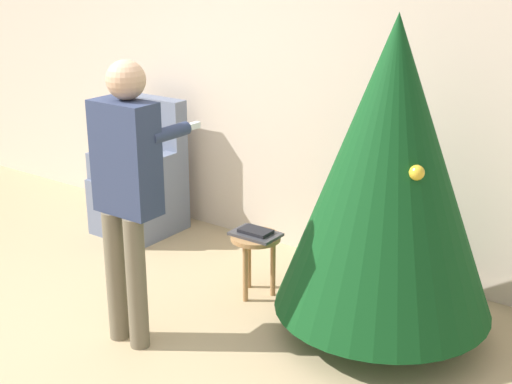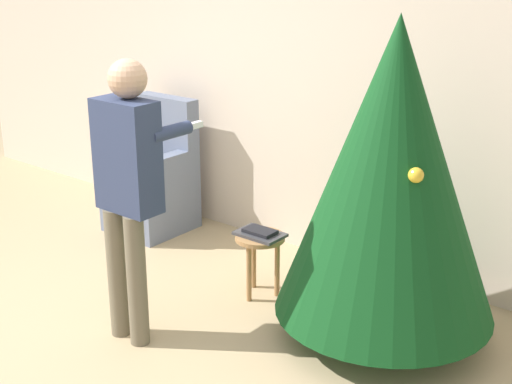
{
  "view_description": "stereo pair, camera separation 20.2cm",
  "coord_description": "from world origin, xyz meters",
  "px_view_note": "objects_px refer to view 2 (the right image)",
  "views": [
    {
      "loc": [
        3.07,
        -2.29,
        2.3
      ],
      "look_at": [
        0.79,
        0.88,
        0.95
      ],
      "focal_mm": 50.0,
      "sensor_mm": 36.0,
      "label": 1
    },
    {
      "loc": [
        3.23,
        -2.17,
        2.3
      ],
      "look_at": [
        0.79,
        0.88,
        0.95
      ],
      "focal_mm": 50.0,
      "sensor_mm": 36.0,
      "label": 2
    }
  ],
  "objects_px": {
    "christmas_tree": "(391,171)",
    "person_standing": "(128,178)",
    "side_stool": "(260,247)",
    "armchair": "(154,183)"
  },
  "relations": [
    {
      "from": "side_stool",
      "to": "person_standing",
      "type": "bearing_deg",
      "value": -106.32
    },
    {
      "from": "christmas_tree",
      "to": "armchair",
      "type": "relative_size",
      "value": 1.77
    },
    {
      "from": "christmas_tree",
      "to": "side_stool",
      "type": "height_order",
      "value": "christmas_tree"
    },
    {
      "from": "person_standing",
      "to": "side_stool",
      "type": "bearing_deg",
      "value": 73.68
    },
    {
      "from": "side_stool",
      "to": "christmas_tree",
      "type": "bearing_deg",
      "value": 2.28
    },
    {
      "from": "armchair",
      "to": "person_standing",
      "type": "distance_m",
      "value": 1.93
    },
    {
      "from": "christmas_tree",
      "to": "side_stool",
      "type": "relative_size",
      "value": 4.43
    },
    {
      "from": "christmas_tree",
      "to": "person_standing",
      "type": "height_order",
      "value": "christmas_tree"
    },
    {
      "from": "person_standing",
      "to": "armchair",
      "type": "bearing_deg",
      "value": 132.66
    },
    {
      "from": "armchair",
      "to": "person_standing",
      "type": "xyz_separation_m",
      "value": [
        1.23,
        -1.34,
        0.63
      ]
    }
  ]
}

